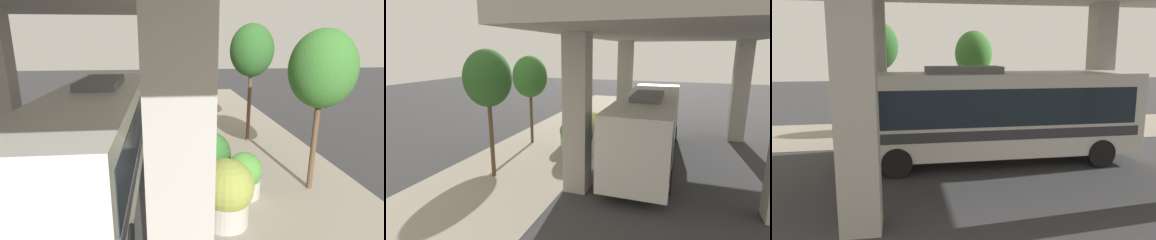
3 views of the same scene
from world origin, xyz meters
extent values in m
plane|color=#38383A|center=(0.00, 0.00, 0.00)|extent=(80.00, 80.00, 0.00)
cube|color=gray|center=(-3.00, 0.00, 0.01)|extent=(6.00, 40.00, 0.02)
cube|color=#ADA89E|center=(0.50, -4.82, 3.05)|extent=(0.90, 0.90, 6.09)
cube|color=#ADA89E|center=(0.50, 4.82, 3.05)|extent=(0.90, 0.90, 6.09)
cube|color=#ADA89E|center=(7.50, -4.82, 3.05)|extent=(0.90, 0.90, 6.09)
cube|color=silver|center=(2.76, -0.60, 1.88)|extent=(2.54, 10.58, 2.86)
cube|color=#19232D|center=(2.76, -0.60, 2.22)|extent=(2.58, 9.73, 1.26)
cube|color=#333338|center=(2.76, -0.60, 1.31)|extent=(2.58, 10.05, 0.34)
cube|color=slate|center=(2.76, -1.66, 3.43)|extent=(1.27, 2.65, 0.24)
cylinder|color=black|center=(1.57, -4.04, 0.50)|extent=(0.28, 1.00, 1.00)
cylinder|color=black|center=(3.95, -4.04, 0.50)|extent=(0.28, 1.00, 1.00)
cylinder|color=#B21919|center=(-1.04, -2.02, 0.40)|extent=(0.22, 0.22, 0.80)
sphere|color=#B21919|center=(-1.04, -2.02, 0.87)|extent=(0.20, 0.20, 0.20)
cylinder|color=#B21919|center=(-1.20, -2.02, 0.52)|extent=(0.13, 0.10, 0.10)
cylinder|color=#B21919|center=(-0.89, -2.02, 0.52)|extent=(0.13, 0.10, 0.10)
cylinder|color=#ADA89E|center=(-0.85, -0.76, 0.32)|extent=(1.16, 1.16, 0.64)
sphere|color=#2D6028|center=(-0.85, -0.76, 1.05)|extent=(1.51, 1.51, 1.51)
sphere|color=#BF334C|center=(-0.70, -0.88, 0.80)|extent=(0.40, 0.40, 0.40)
cylinder|color=#ADA89E|center=(-1.81, 0.29, 0.29)|extent=(1.03, 1.03, 0.59)
sphere|color=#4C8C38|center=(-1.81, 0.29, 0.89)|extent=(1.11, 1.11, 1.11)
sphere|color=orange|center=(-1.68, 0.18, 0.73)|extent=(0.36, 0.36, 0.36)
cylinder|color=#ADA89E|center=(-0.92, 1.70, 0.36)|extent=(1.23, 1.23, 0.71)
sphere|color=olive|center=(-0.92, 1.70, 1.11)|extent=(1.46, 1.46, 1.46)
sphere|color=#BF334C|center=(-0.77, 1.58, 0.88)|extent=(0.43, 0.43, 0.43)
cylinder|color=brown|center=(-3.41, -4.89, 1.87)|extent=(0.18, 0.18, 3.74)
ellipsoid|color=#2D6028|center=(-3.41, -4.89, 4.34)|extent=(1.99, 1.99, 2.38)
cylinder|color=brown|center=(-4.12, 0.07, 1.69)|extent=(0.17, 0.17, 3.38)
ellipsoid|color=#38722D|center=(-4.12, 0.07, 3.98)|extent=(1.99, 1.99, 2.39)
camera|label=1|loc=(0.70, 8.72, 4.88)|focal=28.00mm
camera|label=2|loc=(4.22, -15.35, 5.47)|focal=28.00mm
camera|label=3|loc=(15.82, -3.87, 4.03)|focal=35.00mm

